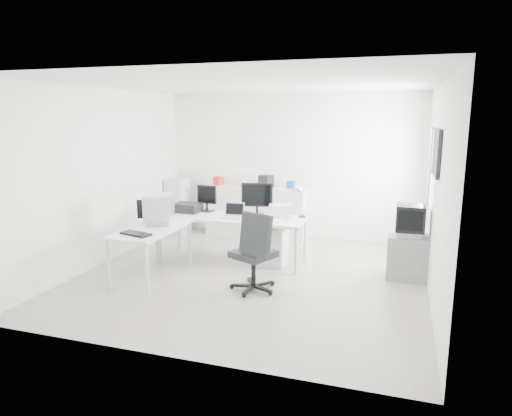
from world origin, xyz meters
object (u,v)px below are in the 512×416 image
(tv_cabinet, at_px, (408,257))
(office_chair, at_px, (254,250))
(lcd_monitor_small, at_px, (207,198))
(filing_cabinet, at_px, (178,206))
(lcd_monitor_large, at_px, (257,199))
(sideboard, at_px, (256,211))
(laser_printer, at_px, (280,211))
(crt_monitor, at_px, (159,210))
(crt_tv, at_px, (410,221))
(inkjet_printer, at_px, (187,208))
(main_desk, at_px, (232,239))
(drawer_pedestal, at_px, (274,246))
(side_desk, at_px, (152,253))
(laptop, at_px, (233,211))

(tv_cabinet, bearing_deg, office_chair, -150.43)
(lcd_monitor_small, distance_m, filing_cabinet, 1.77)
(lcd_monitor_large, height_order, sideboard, lcd_monitor_large)
(lcd_monitor_small, height_order, office_chair, lcd_monitor_small)
(lcd_monitor_large, xyz_separation_m, office_chair, (0.39, -1.38, -0.45))
(tv_cabinet, bearing_deg, lcd_monitor_large, 174.38)
(laser_printer, distance_m, crt_monitor, 1.93)
(crt_tv, height_order, sideboard, crt_tv)
(inkjet_printer, bearing_deg, crt_tv, 0.61)
(lcd_monitor_small, xyz_separation_m, filing_cabinet, (-1.19, 1.24, -0.43))
(main_desk, height_order, crt_monitor, crt_monitor)
(inkjet_printer, distance_m, tv_cabinet, 3.64)
(lcd_monitor_small, height_order, sideboard, lcd_monitor_small)
(office_chair, bearing_deg, laser_printer, 113.89)
(main_desk, distance_m, drawer_pedestal, 0.71)
(main_desk, height_order, drawer_pedestal, main_desk)
(lcd_monitor_large, height_order, tv_cabinet, lcd_monitor_large)
(side_desk, distance_m, lcd_monitor_large, 1.92)
(side_desk, relative_size, tv_cabinet, 2.18)
(lcd_monitor_small, xyz_separation_m, lcd_monitor_large, (0.90, 0.00, 0.04))
(laser_printer, bearing_deg, tv_cabinet, -21.36)
(sideboard, bearing_deg, tv_cabinet, -29.70)
(office_chair, bearing_deg, side_desk, -156.79)
(office_chair, relative_size, crt_tv, 2.28)
(side_desk, distance_m, laptop, 1.43)
(lcd_monitor_large, height_order, crt_monitor, lcd_monitor_large)
(crt_monitor, bearing_deg, drawer_pedestal, 11.78)
(laser_printer, relative_size, crt_tv, 0.70)
(drawer_pedestal, xyz_separation_m, inkjet_printer, (-1.55, 0.05, 0.53))
(crt_tv, bearing_deg, sideboard, 150.30)
(crt_tv, bearing_deg, laser_printer, 174.12)
(drawer_pedestal, height_order, tv_cabinet, tv_cabinet)
(lcd_monitor_small, xyz_separation_m, laser_printer, (1.30, -0.03, -0.13))
(crt_monitor, distance_m, filing_cabinet, 2.53)
(inkjet_printer, distance_m, filing_cabinet, 1.67)
(inkjet_printer, distance_m, lcd_monitor_small, 0.37)
(sideboard, bearing_deg, crt_monitor, -106.57)
(drawer_pedestal, distance_m, filing_cabinet, 2.84)
(lcd_monitor_small, distance_m, office_chair, 1.93)
(lcd_monitor_large, xyz_separation_m, laptop, (-0.30, -0.35, -0.16))
(main_desk, xyz_separation_m, crt_monitor, (-0.85, -0.85, 0.59))
(laser_printer, relative_size, office_chair, 0.31)
(side_desk, distance_m, crt_tv, 3.81)
(lcd_monitor_small, bearing_deg, side_desk, -93.60)
(crt_tv, bearing_deg, side_desk, -162.85)
(inkjet_printer, height_order, laptop, laptop)
(lcd_monitor_large, distance_m, office_chair, 1.50)
(drawer_pedestal, bearing_deg, inkjet_printer, 178.15)
(lcd_monitor_small, relative_size, tv_cabinet, 0.71)
(lcd_monitor_small, relative_size, filing_cabinet, 0.42)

